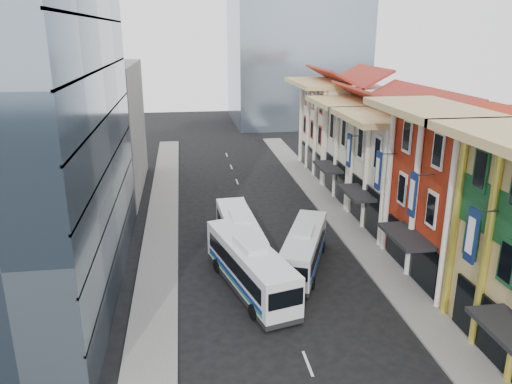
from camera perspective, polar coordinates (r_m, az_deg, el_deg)
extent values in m
cube|color=slate|center=(42.69, 12.50, -6.25)|extent=(3.00, 90.00, 0.15)
cube|color=slate|center=(40.17, -11.06, -7.73)|extent=(3.00, 90.00, 0.15)
cube|color=#9D2811|center=(38.84, 23.29, -0.40)|extent=(8.00, 10.00, 12.00)
cube|color=white|center=(47.08, 17.27, 2.01)|extent=(8.00, 9.00, 10.00)
cube|color=white|center=(55.06, 13.33, 4.55)|extent=(8.00, 9.00, 10.00)
cube|color=white|center=(64.62, 9.99, 7.13)|extent=(8.00, 12.00, 11.00)
cube|color=#394A5B|center=(35.08, -27.10, 12.38)|extent=(12.00, 26.00, 30.00)
cube|color=gray|center=(58.04, -18.17, 6.83)|extent=(10.00, 18.00, 14.00)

